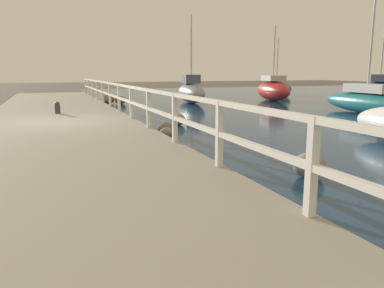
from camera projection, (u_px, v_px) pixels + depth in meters
The scene contains 15 objects.
ground_plane at pixel (60, 132), 11.80m from camera, with size 120.00×120.00×0.00m, color #4C473D.
dock_walkway at pixel (60, 127), 11.77m from camera, with size 4.80×36.00×0.32m.
railing at pixel (131, 97), 12.41m from camera, with size 0.10×32.50×1.08m.
boulder_far_strip at pixel (178, 119), 13.22m from camera, with size 0.55×0.50×0.41m.
boulder_near_dock at pixel (166, 129), 10.96m from camera, with size 0.53×0.48×0.40m.
boulder_mid_strip at pixel (108, 99), 22.09m from camera, with size 0.76×0.69×0.57m.
boulder_water_edge at pixel (167, 132), 10.73m from camera, with size 0.40×0.36×0.30m.
boulder_downstream at pixel (309, 165), 6.66m from camera, with size 0.59×0.53×0.45m.
boulder_upstream at pixel (120, 100), 21.90m from camera, with size 0.65×0.58×0.49m.
mooring_bollard at pixel (57, 108), 14.00m from camera, with size 0.20×0.20×0.45m.
sailboat_blue at pixel (379, 90), 24.51m from camera, with size 1.96×3.57×7.03m.
sailboat_gray at pixel (191, 92), 22.74m from camera, with size 1.82×4.58×5.18m.
sailboat_red at pixel (273, 90), 24.61m from camera, with size 2.54×4.95×4.79m.
sailboat_green at pixel (276, 87), 31.33m from camera, with size 2.22×5.08×4.59m.
sailboat_teal at pixel (367, 101), 16.91m from camera, with size 1.58×5.81×5.47m.
Camera 1 is at (-0.25, -12.38, 1.85)m, focal length 35.00 mm.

